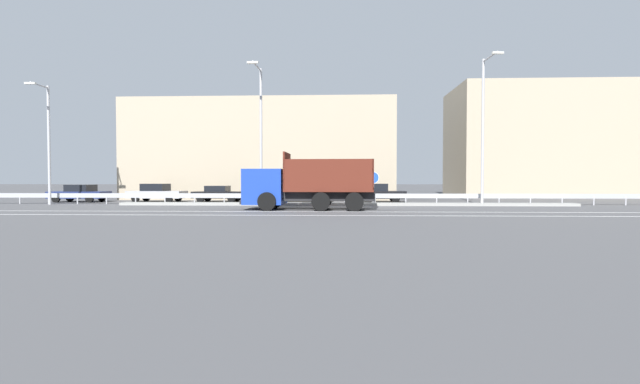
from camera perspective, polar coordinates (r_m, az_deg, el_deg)
The scene contains 17 objects.
ground_plane at distance 27.43m, azimuth 3.38°, elevation -1.99°, with size 320.00×320.00×0.00m, color #4C4C4F.
lane_strip_0 at distance 23.19m, azimuth -1.65°, elevation -2.63°, with size 55.78×0.16×0.01m, color silver.
lane_strip_1 at distance 20.73m, azimuth -2.12°, elevation -3.13°, with size 55.78×0.16×0.01m, color silver.
median_island at distance 29.01m, azimuth 3.32°, elevation -1.62°, with size 30.68×1.10×0.18m, color gray.
median_guardrail at distance 29.84m, azimuth 3.30°, elevation -0.61°, with size 55.78×0.09×0.78m.
dump_truck at distance 25.04m, azimuth -3.61°, elevation 0.49°, with size 7.67×2.97×3.31m.
median_road_sign at distance 29.07m, azimuth 7.07°, elevation 0.64°, with size 0.81×0.16×2.29m.
street_lamp_0 at distance 35.32m, azimuth -32.57°, elevation 6.01°, with size 0.70×1.96×8.28m.
street_lamp_1 at distance 29.64m, azimuth -7.96°, elevation 8.31°, with size 0.71×2.55×9.33m.
street_lamp_2 at distance 30.48m, azimuth 21.00°, elevation 8.36°, with size 0.71×2.35×9.72m.
parked_car_0 at distance 38.46m, azimuth -29.38°, elevation -0.14°, with size 4.23×2.03×1.36m.
parked_car_1 at distance 36.17m, azimuth -20.93°, elevation -0.10°, with size 4.38×2.05×1.44m.
parked_car_2 at distance 34.64m, azimuth -13.34°, elevation -0.20°, with size 4.03×1.97×1.28m.
parked_car_3 at distance 33.13m, azimuth -2.60°, elevation -0.19°, with size 4.84×2.11×1.33m.
parked_car_4 at distance 33.39m, azimuth 7.55°, elevation -0.13°, with size 4.37×2.07×1.44m.
background_building_0 at distance 41.81m, azimuth -7.38°, elevation 5.31°, with size 23.99×10.04×8.89m, color tan.
background_building_1 at distance 51.07m, azimuth 29.53°, elevation 5.77°, with size 22.14×8.98×11.26m, color tan.
Camera 1 is at (-0.52, -27.38, 1.70)m, focal length 24.00 mm.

